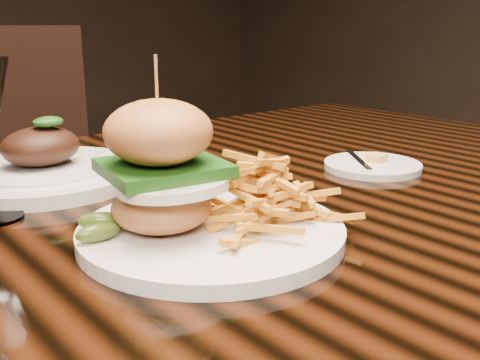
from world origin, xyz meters
TOP-DOWN VIEW (x-y plane):
  - dining_table at (0.00, 0.00)m, footprint 1.60×0.90m
  - burger_plate at (-0.03, -0.12)m, footprint 0.27×0.27m
  - side_saucer at (0.33, -0.06)m, footprint 0.14×0.14m
  - ramekin at (0.01, 0.02)m, footprint 0.11×0.11m
  - far_dish at (-0.08, 0.19)m, footprint 0.28×0.28m
  - chair_far at (0.08, 0.89)m, footprint 0.56×0.56m

SIDE VIEW (x-z plane):
  - chair_far at x=0.08m, z-range 0.06..1.01m
  - dining_table at x=0.00m, z-range 0.30..1.05m
  - side_saucer at x=0.33m, z-range 0.74..0.77m
  - far_dish at x=-0.08m, z-range 0.72..0.81m
  - ramekin at x=0.01m, z-range 0.75..0.79m
  - burger_plate at x=-0.03m, z-range 0.71..0.89m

